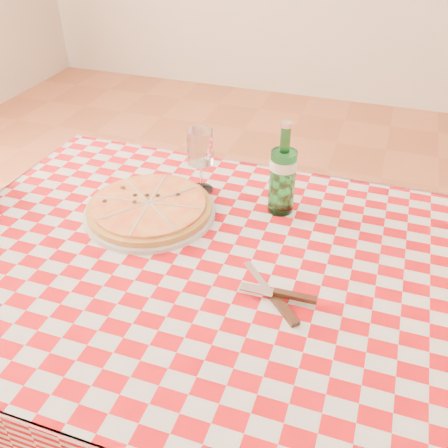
# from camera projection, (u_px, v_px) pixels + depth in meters

# --- Properties ---
(dining_table) EXTENTS (1.20, 0.80, 0.75)m
(dining_table) POSITION_uv_depth(u_px,v_px,m) (224.00, 298.00, 1.12)
(dining_table) COLOR brown
(dining_table) RESTS_ON ground
(tablecloth) EXTENTS (1.30, 0.90, 0.01)m
(tablecloth) POSITION_uv_depth(u_px,v_px,m) (224.00, 266.00, 1.06)
(tablecloth) COLOR #A90A0F
(tablecloth) RESTS_ON dining_table
(pizza_plate) EXTENTS (0.36, 0.36, 0.04)m
(pizza_plate) POSITION_uv_depth(u_px,v_px,m) (149.00, 207.00, 1.20)
(pizza_plate) COLOR gold
(pizza_plate) RESTS_ON tablecloth
(water_bottle) EXTENTS (0.08, 0.08, 0.23)m
(water_bottle) POSITION_uv_depth(u_px,v_px,m) (283.00, 168.00, 1.16)
(water_bottle) COLOR #1B6D2B
(water_bottle) RESTS_ON tablecloth
(wine_glass) EXTENTS (0.08, 0.08, 0.17)m
(wine_glass) POSITION_uv_depth(u_px,v_px,m) (201.00, 161.00, 1.26)
(wine_glass) COLOR white
(wine_glass) RESTS_ON tablecloth
(cutlery) EXTENTS (0.26, 0.24, 0.02)m
(cutlery) POSITION_uv_depth(u_px,v_px,m) (273.00, 293.00, 0.97)
(cutlery) COLOR silver
(cutlery) RESTS_ON tablecloth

